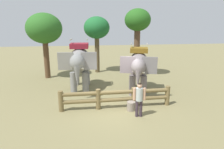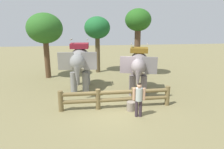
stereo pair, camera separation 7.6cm
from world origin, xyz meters
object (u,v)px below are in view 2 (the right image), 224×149
tree_back_center (138,24)px  elephant_near_left (80,62)px  tourist_woman_in_black (139,97)px  tree_far_right (45,29)px  elephant_center (139,66)px  feed_bucket (131,106)px  tree_far_left (97,29)px  log_fence (116,97)px

tree_back_center → elephant_near_left: bearing=-147.1°
tourist_woman_in_black → tree_back_center: size_ratio=0.31×
elephant_near_left → tourist_woman_in_black: 5.20m
elephant_near_left → tree_far_right: (-2.61, 3.43, 1.94)m
elephant_center → feed_bucket: elephant_center is taller
elephant_near_left → elephant_center: 3.72m
elephant_near_left → tree_back_center: bearing=32.9°
elephant_near_left → feed_bucket: (2.52, -3.63, -1.62)m
elephant_near_left → feed_bucket: elephant_near_left is taller
elephant_near_left → feed_bucket: size_ratio=8.52×
elephant_center → tree_far_left: (-2.12, 5.77, 2.03)m
tree_far_left → tree_far_right: tree_far_right is taller
tourist_woman_in_black → tree_back_center: bearing=76.2°
elephant_near_left → tree_far_right: 4.72m
tree_back_center → tree_far_right: size_ratio=1.07×
elephant_near_left → tourist_woman_in_black: bearing=-58.0°
log_fence → elephant_center: size_ratio=1.57×
elephant_near_left → tree_back_center: tree_back_center is taller
tree_far_right → feed_bucket: tree_far_right is taller
tree_back_center → tree_far_right: tree_back_center is taller
tree_far_left → feed_bucket: tree_far_left is taller
log_fence → elephant_near_left: elephant_near_left is taller
tree_far_right → log_fence: bearing=-56.3°
log_fence → tree_back_center: (2.67, 6.14, 3.59)m
elephant_near_left → tree_back_center: (4.50, 2.90, 2.36)m
log_fence → tree_far_left: bearing=92.7°
tree_far_left → tree_back_center: 3.59m
tree_far_right → feed_bucket: 9.42m
log_fence → tree_back_center: size_ratio=1.07×
elephant_near_left → feed_bucket: bearing=-55.3°
tree_back_center → feed_bucket: tree_back_center is taller
elephant_near_left → tree_back_center: 5.85m
feed_bucket → tree_far_left: bearing=97.2°
log_fence → tree_back_center: 7.60m
elephant_center → tree_far_right: bearing=144.3°
elephant_near_left → tree_far_left: 5.32m
elephant_center → tree_far_left: 6.47m
log_fence → tourist_woman_in_black: size_ratio=3.48×
tree_far_left → feed_bucket: bearing=-82.8°
log_fence → tourist_woman_in_black: tourist_woman_in_black is taller
tourist_woman_in_black → tree_far_left: 9.60m
elephant_center → tree_back_center: size_ratio=0.68×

